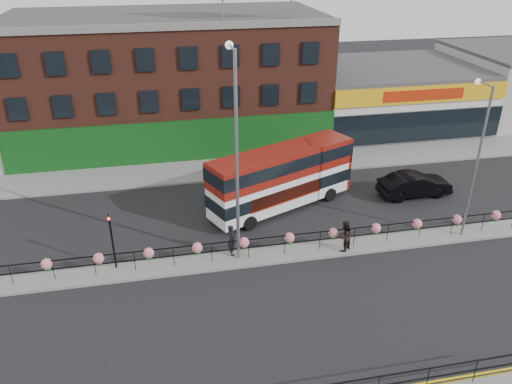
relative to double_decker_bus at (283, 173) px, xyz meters
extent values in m
plane|color=black|center=(-2.18, -5.37, -2.47)|extent=(120.00, 120.00, 0.00)
cube|color=gray|center=(-2.18, 6.63, -2.39)|extent=(60.00, 4.00, 0.15)
cube|color=gray|center=(-2.18, -5.37, -2.39)|extent=(60.00, 1.60, 0.15)
cube|color=brown|center=(-6.18, 14.63, 2.53)|extent=(25.00, 12.00, 10.00)
cube|color=#3F3F42|center=(-6.18, 14.63, 7.68)|extent=(25.00, 12.00, 0.30)
cube|color=#0F4413|center=(-6.18, 8.55, -0.77)|extent=(25.00, 0.25, 3.40)
cube|color=silver|center=(13.82, 14.63, 0.03)|extent=(15.00, 12.00, 5.00)
cube|color=#3F3F42|center=(13.82, 14.63, 2.68)|extent=(15.00, 12.00, 0.30)
cube|color=gold|center=(13.82, 8.55, 1.83)|extent=(15.00, 0.25, 1.40)
cube|color=#A92209|center=(13.82, 8.43, 1.83)|extent=(7.00, 0.10, 0.90)
cube|color=black|center=(13.82, 8.55, -0.87)|extent=(15.00, 0.25, 2.60)
cylinder|color=gray|center=(-2.18, 9.63, 8.53)|extent=(0.12, 0.12, 1.40)
cylinder|color=gray|center=(2.82, 9.63, 8.53)|extent=(0.12, 0.12, 1.40)
cube|color=black|center=(-2.18, -5.37, -1.22)|extent=(30.00, 0.05, 0.05)
cube|color=black|center=(-2.18, -5.37, -1.71)|extent=(30.00, 0.05, 0.05)
cylinder|color=black|center=(-15.18, -5.37, -1.77)|extent=(0.04, 0.04, 1.10)
cylinder|color=black|center=(-13.18, -5.37, -1.77)|extent=(0.04, 0.04, 1.10)
cylinder|color=black|center=(-11.18, -5.37, -1.77)|extent=(0.04, 0.04, 1.10)
cylinder|color=black|center=(-9.18, -5.37, -1.77)|extent=(0.04, 0.04, 1.10)
cylinder|color=black|center=(-7.18, -5.37, -1.77)|extent=(0.04, 0.04, 1.10)
cylinder|color=black|center=(-5.18, -5.37, -1.77)|extent=(0.04, 0.04, 1.10)
cylinder|color=black|center=(-3.18, -5.37, -1.77)|extent=(0.04, 0.04, 1.10)
cylinder|color=black|center=(-1.18, -5.37, -1.77)|extent=(0.04, 0.04, 1.10)
cylinder|color=black|center=(0.82, -5.37, -1.77)|extent=(0.04, 0.04, 1.10)
cylinder|color=black|center=(2.82, -5.37, -1.77)|extent=(0.04, 0.04, 1.10)
cylinder|color=black|center=(4.82, -5.37, -1.77)|extent=(0.04, 0.04, 1.10)
cylinder|color=black|center=(6.82, -5.37, -1.77)|extent=(0.04, 0.04, 1.10)
cylinder|color=black|center=(8.82, -5.37, -1.77)|extent=(0.04, 0.04, 1.10)
cylinder|color=black|center=(10.82, -5.37, -1.77)|extent=(0.04, 0.04, 1.10)
sphere|color=#D5707F|center=(-13.43, -5.37, -1.37)|extent=(0.56, 0.56, 0.56)
sphere|color=#194F16|center=(-13.43, -5.37, -1.60)|extent=(0.36, 0.36, 0.36)
sphere|color=#D5707F|center=(-10.93, -5.37, -1.37)|extent=(0.56, 0.56, 0.56)
sphere|color=#194F16|center=(-10.93, -5.37, -1.60)|extent=(0.36, 0.36, 0.36)
sphere|color=#D5707F|center=(-8.43, -5.37, -1.37)|extent=(0.56, 0.56, 0.56)
sphere|color=#194F16|center=(-8.43, -5.37, -1.60)|extent=(0.36, 0.36, 0.36)
sphere|color=#D5707F|center=(-5.93, -5.37, -1.37)|extent=(0.56, 0.56, 0.56)
sphere|color=#194F16|center=(-5.93, -5.37, -1.60)|extent=(0.36, 0.36, 0.36)
sphere|color=#D5707F|center=(-3.43, -5.37, -1.37)|extent=(0.56, 0.56, 0.56)
sphere|color=#194F16|center=(-3.43, -5.37, -1.60)|extent=(0.36, 0.36, 0.36)
sphere|color=#D5707F|center=(-0.93, -5.37, -1.37)|extent=(0.56, 0.56, 0.56)
sphere|color=#194F16|center=(-0.93, -5.37, -1.60)|extent=(0.36, 0.36, 0.36)
sphere|color=#D5707F|center=(1.57, -5.37, -1.37)|extent=(0.56, 0.56, 0.56)
sphere|color=#194F16|center=(1.57, -5.37, -1.60)|extent=(0.36, 0.36, 0.36)
sphere|color=#D5707F|center=(4.07, -5.37, -1.37)|extent=(0.56, 0.56, 0.56)
sphere|color=#194F16|center=(4.07, -5.37, -1.60)|extent=(0.36, 0.36, 0.36)
sphere|color=#D5707F|center=(6.57, -5.37, -1.37)|extent=(0.56, 0.56, 0.56)
sphere|color=#194F16|center=(6.57, -5.37, -1.60)|extent=(0.36, 0.36, 0.36)
sphere|color=#D5707F|center=(9.07, -5.37, -1.37)|extent=(0.56, 0.56, 0.56)
sphere|color=#194F16|center=(9.07, -5.37, -1.60)|extent=(0.36, 0.36, 0.36)
sphere|color=#D5707F|center=(11.57, -5.37, -1.37)|extent=(0.56, 0.56, 0.56)
sphere|color=#194F16|center=(11.57, -5.37, -1.60)|extent=(0.36, 0.36, 0.36)
cylinder|color=black|center=(1.82, -15.47, -1.77)|extent=(0.04, 0.04, 1.10)
cylinder|color=black|center=(3.82, -15.47, -1.77)|extent=(0.04, 0.04, 1.10)
cube|color=white|center=(-0.05, -0.02, -0.32)|extent=(9.90, 6.02, 3.58)
cube|color=maroon|center=(-0.05, -0.02, 0.71)|extent=(9.98, 6.10, 1.61)
cube|color=black|center=(-0.05, -0.02, -0.95)|extent=(10.01, 6.12, 0.80)
cube|color=black|center=(-0.05, -0.02, 0.84)|extent=(10.03, 6.15, 0.80)
cube|color=maroon|center=(-0.05, -0.02, 1.49)|extent=(9.90, 6.02, 0.11)
cube|color=maroon|center=(4.41, 1.95, -0.32)|extent=(1.11, 2.18, 3.58)
cube|color=#A92209|center=(0.00, -1.24, -0.99)|extent=(4.92, 2.20, 0.89)
cylinder|color=black|center=(-2.54, -2.34, -2.02)|extent=(0.93, 0.61, 0.89)
cylinder|color=black|center=(-3.44, -0.30, -2.02)|extent=(0.93, 0.61, 0.89)
cylinder|color=black|center=(3.35, 0.26, -2.02)|extent=(0.93, 0.61, 0.89)
cylinder|color=black|center=(2.45, 2.30, -2.02)|extent=(0.93, 0.61, 0.89)
imported|color=black|center=(9.16, -0.14, -1.66)|extent=(2.06, 5.03, 1.62)
imported|color=black|center=(-4.03, -4.89, -1.42)|extent=(0.78, 0.62, 1.79)
imported|color=black|center=(2.08, -5.74, -1.41)|extent=(1.54, 1.53, 1.81)
cylinder|color=gray|center=(-3.73, -5.33, 3.23)|extent=(0.18, 0.18, 11.09)
cylinder|color=gray|center=(-3.73, -4.50, 8.66)|extent=(0.11, 1.66, 0.11)
sphere|color=silver|center=(-3.73, -3.67, 8.61)|extent=(0.40, 0.40, 0.40)
cylinder|color=gray|center=(9.41, -5.57, 2.09)|extent=(0.14, 0.14, 8.80)
cylinder|color=gray|center=(9.41, -4.91, 6.40)|extent=(0.09, 1.32, 0.09)
sphere|color=silver|center=(9.41, -4.25, 6.36)|extent=(0.32, 0.32, 0.32)
cylinder|color=black|center=(-10.18, -4.97, -0.72)|extent=(0.10, 0.10, 3.20)
imported|color=black|center=(-10.18, -4.97, 0.88)|extent=(0.15, 0.18, 0.90)
sphere|color=#FF190C|center=(-10.18, -5.09, 0.70)|extent=(0.14, 0.14, 0.14)
camera|label=1|loc=(-7.22, -27.51, 13.09)|focal=35.00mm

